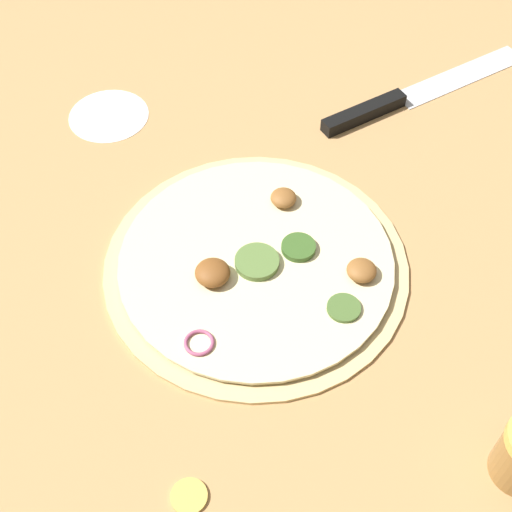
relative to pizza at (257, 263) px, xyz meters
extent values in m
plane|color=tan|center=(0.00, 0.00, -0.01)|extent=(3.00, 3.00, 0.00)
cylinder|color=#D6B77A|center=(0.00, 0.00, 0.00)|extent=(0.34, 0.34, 0.01)
cylinder|color=beige|center=(0.00, 0.00, 0.00)|extent=(0.31, 0.31, 0.00)
ellipsoid|color=brown|center=(-0.11, 0.04, 0.01)|extent=(0.03, 0.03, 0.02)
cylinder|color=#567538|center=(0.00, 0.01, 0.01)|extent=(0.05, 0.05, 0.01)
ellipsoid|color=brown|center=(0.05, 0.02, 0.02)|extent=(0.04, 0.04, 0.02)
cylinder|color=#47662D|center=(-0.08, 0.08, 0.01)|extent=(0.04, 0.04, 0.00)
torus|color=#A34C70|center=(0.08, 0.10, 0.01)|extent=(0.03, 0.03, 0.00)
ellipsoid|color=brown|center=(-0.05, -0.08, 0.01)|extent=(0.03, 0.03, 0.02)
cylinder|color=#385B23|center=(-0.05, -0.01, 0.01)|extent=(0.04, 0.04, 0.01)
cube|color=silver|center=(-0.34, -0.29, -0.01)|extent=(0.21, 0.11, 0.00)
cube|color=black|center=(-0.18, -0.22, 0.00)|extent=(0.13, 0.06, 0.02)
cylinder|color=gold|center=(0.10, 0.25, 0.00)|extent=(0.03, 0.03, 0.01)
cylinder|color=white|center=(0.16, -0.29, -0.01)|extent=(0.11, 0.11, 0.00)
camera|label=1|loc=(0.08, 0.48, 0.64)|focal=50.00mm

